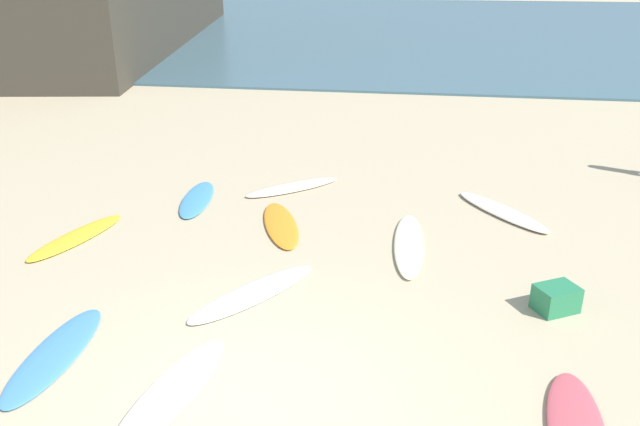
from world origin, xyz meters
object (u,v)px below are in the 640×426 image
at_px(surfboard_4, 254,293).
at_px(surfboard_9, 197,199).
at_px(surfboard_3, 172,392).
at_px(surfboard_6, 409,244).
at_px(surfboard_5, 281,225).
at_px(surfboard_8, 293,187).
at_px(surfboard_1, 55,354).
at_px(beach_cooler, 556,298).
at_px(surfboard_0, 502,211).
at_px(surfboard_2, 77,237).

relative_size(surfboard_4, surfboard_9, 1.15).
bearing_deg(surfboard_3, surfboard_6, 70.90).
height_order(surfboard_4, surfboard_5, surfboard_5).
relative_size(surfboard_4, surfboard_8, 1.07).
bearing_deg(surfboard_1, surfboard_8, 73.56).
distance_m(surfboard_3, beach_cooler, 5.09).
xyz_separation_m(surfboard_0, surfboard_3, (-4.13, -5.79, -0.01)).
distance_m(surfboard_0, surfboard_5, 4.06).
distance_m(surfboard_1, surfboard_3, 1.71).
bearing_deg(surfboard_3, beach_cooler, 40.57).
distance_m(surfboard_6, surfboard_9, 4.32).
bearing_deg(surfboard_0, surfboard_1, 5.05).
bearing_deg(surfboard_6, surfboard_4, 40.70).
bearing_deg(surfboard_0, surfboard_9, -35.40).
height_order(surfboard_2, surfboard_6, surfboard_6).
relative_size(surfboard_0, beach_cooler, 4.13).
xyz_separation_m(surfboard_6, surfboard_8, (-2.38, 2.34, -0.00)).
relative_size(surfboard_5, surfboard_6, 0.84).
bearing_deg(surfboard_9, surfboard_0, 174.57).
distance_m(surfboard_6, surfboard_8, 3.34).
relative_size(surfboard_1, beach_cooler, 3.78).
bearing_deg(surfboard_4, surfboard_8, -51.30).
height_order(surfboard_0, surfboard_9, surfboard_0).
bearing_deg(surfboard_8, surfboard_4, 143.66).
xyz_separation_m(surfboard_2, surfboard_4, (3.39, -1.37, -0.00)).
bearing_deg(surfboard_2, surfboard_3, 146.94).
xyz_separation_m(surfboard_3, beach_cooler, (4.46, 2.45, 0.14)).
relative_size(surfboard_0, surfboard_5, 1.09).
bearing_deg(surfboard_5, surfboard_2, -2.46).
bearing_deg(surfboard_6, surfboard_1, 40.46).
bearing_deg(surfboard_0, surfboard_2, -20.68).
bearing_deg(beach_cooler, surfboard_5, 152.90).
bearing_deg(surfboard_0, surfboard_4, 5.65).
xyz_separation_m(surfboard_5, surfboard_6, (2.24, -0.47, 0.01)).
bearing_deg(surfboard_1, surfboard_3, -16.26).
bearing_deg(surfboard_9, surfboard_1, 81.97).
distance_m(surfboard_0, surfboard_3, 7.11).
height_order(surfboard_4, surfboard_9, surfboard_9).
height_order(surfboard_8, surfboard_9, surfboard_8).
relative_size(surfboard_3, surfboard_4, 0.93).
xyz_separation_m(surfboard_2, surfboard_3, (3.04, -3.60, 0.01)).
bearing_deg(surfboard_8, surfboard_0, -139.62).
height_order(surfboard_2, surfboard_9, surfboard_9).
bearing_deg(surfboard_4, surfboard_1, 76.72).
bearing_deg(surfboard_8, surfboard_9, 78.53).
distance_m(surfboard_6, beach_cooler, 2.61).
xyz_separation_m(surfboard_0, surfboard_5, (-3.89, -1.17, -0.01)).
bearing_deg(surfboard_4, beach_cooler, -141.71).
height_order(surfboard_0, surfboard_8, surfboard_0).
bearing_deg(surfboard_3, surfboard_1, 175.82).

